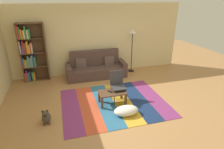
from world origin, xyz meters
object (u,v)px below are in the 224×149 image
Objects in this scene: dog at (46,117)px; tv_remote at (110,92)px; bookshelf at (30,54)px; folding_chair at (117,83)px; pouf at (126,111)px; couch at (96,68)px; coffee_table at (112,94)px; standing_lamp at (132,37)px.

dog is 2.65× the size of tv_remote.
folding_chair is (2.56, -2.22, -0.49)m from bookshelf.
tv_remote is at bearing 111.06° from pouf.
bookshelf is at bearing 173.03° from couch.
coffee_table is at bearing -88.99° from couch.
folding_chair reaches higher than pouf.
couch is 1.96m from folding_chair.
standing_lamp is 1.92× the size of folding_chair.
bookshelf is 5.27× the size of dog.
couch is 2.12m from tv_remote.
standing_lamp is (1.29, 2.94, 1.32)m from pouf.
pouf is (0.19, -0.65, -0.18)m from coffee_table.
couch reaches higher than tv_remote.
couch is at bearing 91.01° from coffee_table.
coffee_table is 1.95× the size of dog.
coffee_table reaches higher than pouf.
bookshelf is (-2.31, 0.28, 0.69)m from couch.
couch is 1.89m from standing_lamp.
coffee_table is 0.71m from pouf.
tv_remote is (-0.07, 0.02, 0.08)m from coffee_table.
tv_remote is (-0.26, 0.67, 0.26)m from pouf.
coffee_table is at bearing -49.84° from tv_remote.
pouf is 0.73× the size of folding_chair.
couch is 15.07× the size of tv_remote.
bookshelf is 3.02m from dog.
standing_lamp is at bearing 57.05° from coffee_table.
pouf is 4.39× the size of tv_remote.
coffee_table is 0.37m from folding_chair.
dog reaches higher than pouf.
couch is at bearing 111.04° from folding_chair.
bookshelf is at bearing 152.63° from folding_chair.
bookshelf is 4.09m from pouf.
bookshelf is 3.37m from tv_remote.
bookshelf is at bearing 100.52° from dog.
tv_remote is 0.37m from folding_chair.
pouf is at bearing -103.54° from tv_remote.
tv_remote is (-0.03, -2.12, 0.05)m from couch.
pouf is at bearing -113.65° from standing_lamp.
bookshelf reaches higher than pouf.
tv_remote is at bearing -90.75° from couch.
bookshelf is at bearing 177.95° from standing_lamp.
standing_lamp is 2.60m from folding_chair.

